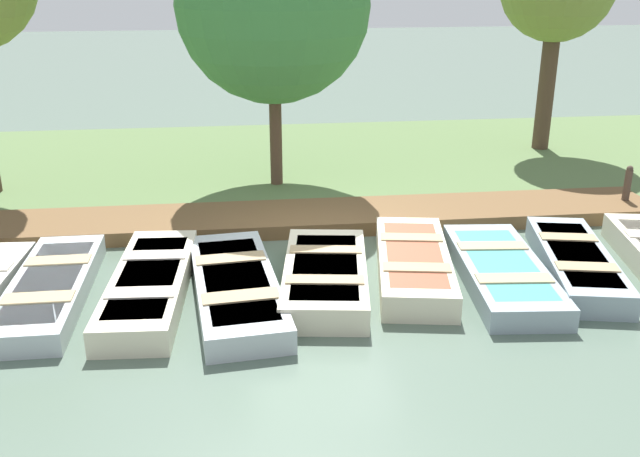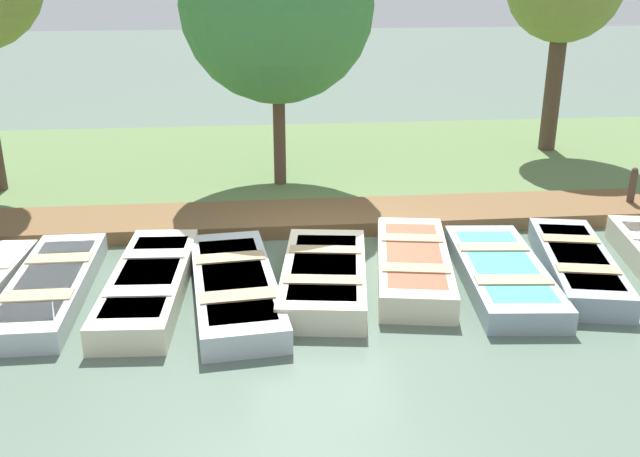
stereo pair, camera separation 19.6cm
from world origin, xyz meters
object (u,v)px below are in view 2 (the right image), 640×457
object	(u,v)px
rowboat_3	(235,286)
mooring_post_far	(632,191)
rowboat_2	(149,283)
rowboat_5	(413,264)
rowboat_7	(577,264)
rowboat_4	(324,276)
park_tree_left	(277,5)
rowboat_1	(50,286)
rowboat_6	(502,273)

from	to	relation	value
rowboat_3	mooring_post_far	world-z (taller)	mooring_post_far
rowboat_2	rowboat_5	xyz separation A→B (m)	(-0.26, 3.95, 0.01)
rowboat_2	rowboat_7	world-z (taller)	rowboat_2
rowboat_5	rowboat_7	xyz separation A→B (m)	(0.21, 2.52, -0.02)
rowboat_4	rowboat_7	size ratio (longest dim) A/B	0.93
rowboat_4	rowboat_5	bearing A→B (deg)	109.49
park_tree_left	rowboat_5	bearing A→B (deg)	22.29
rowboat_2	mooring_post_far	bearing A→B (deg)	110.35
rowboat_2	rowboat_4	xyz separation A→B (m)	(0.02, 2.55, 0.01)
mooring_post_far	rowboat_1	bearing A→B (deg)	-75.88
rowboat_3	rowboat_7	xyz separation A→B (m)	(-0.23, 5.23, 0.01)
rowboat_5	rowboat_7	distance (m)	2.53
rowboat_1	rowboat_5	world-z (taller)	rowboat_5
rowboat_2	rowboat_3	xyz separation A→B (m)	(0.18, 1.23, -0.02)
rowboat_2	park_tree_left	distance (m)	6.26
rowboat_5	rowboat_1	bearing A→B (deg)	-78.49
rowboat_1	rowboat_6	world-z (taller)	rowboat_6
rowboat_1	rowboat_2	world-z (taller)	rowboat_2
rowboat_1	rowboat_4	world-z (taller)	rowboat_4
rowboat_6	rowboat_7	distance (m)	1.26
rowboat_1	mooring_post_far	bearing A→B (deg)	103.86
rowboat_6	mooring_post_far	xyz separation A→B (m)	(-2.76, 3.47, 0.30)
rowboat_6	park_tree_left	distance (m)	6.74
rowboat_3	rowboat_4	xyz separation A→B (m)	(-0.16, 1.32, 0.03)
rowboat_3	park_tree_left	size ratio (longest dim) A/B	0.64
rowboat_7	park_tree_left	bearing A→B (deg)	-124.97
rowboat_2	park_tree_left	size ratio (longest dim) A/B	0.61
rowboat_6	rowboat_1	bearing A→B (deg)	-86.77
rowboat_3	rowboat_7	world-z (taller)	rowboat_7
rowboat_5	rowboat_3	bearing A→B (deg)	-70.90
rowboat_1	rowboat_3	world-z (taller)	rowboat_3
rowboat_5	rowboat_6	bearing A→B (deg)	83.51
rowboat_2	rowboat_3	bearing A→B (deg)	85.14
rowboat_7	mooring_post_far	size ratio (longest dim) A/B	3.48
rowboat_4	rowboat_6	distance (m)	2.67
rowboat_3	mooring_post_far	bearing A→B (deg)	104.98
mooring_post_far	rowboat_5	bearing A→B (deg)	-63.27
rowboat_1	park_tree_left	world-z (taller)	park_tree_left
rowboat_1	rowboat_6	distance (m)	6.64
rowboat_1	mooring_post_far	distance (m)	10.42
mooring_post_far	park_tree_left	world-z (taller)	park_tree_left
rowboat_6	mooring_post_far	distance (m)	4.44
rowboat_6	park_tree_left	bearing A→B (deg)	-142.16
rowboat_4	mooring_post_far	size ratio (longest dim) A/B	3.24
rowboat_1	rowboat_3	xyz separation A→B (m)	(0.29, 2.64, 0.01)
rowboat_5	rowboat_7	bearing A→B (deg)	95.00
rowboat_5	mooring_post_far	bearing A→B (deg)	126.60
rowboat_6	rowboat_7	bearing A→B (deg)	102.40
park_tree_left	rowboat_2	bearing A→B (deg)	-24.38
mooring_post_far	rowboat_2	bearing A→B (deg)	-73.03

